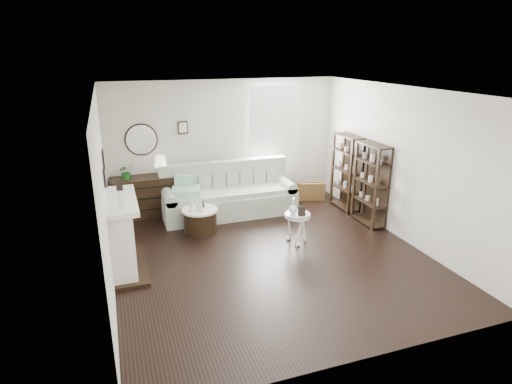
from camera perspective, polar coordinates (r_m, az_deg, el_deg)
name	(u,v)px	position (r m, az deg, el deg)	size (l,w,h in m)	color
room	(258,130)	(9.44, 0.23, 8.22)	(5.50, 5.50, 5.50)	black
fireplace	(123,237)	(6.94, -17.37, -5.70)	(0.50, 1.40, 1.84)	white
shelf_unit_far	(347,172)	(9.27, 11.98, 2.58)	(0.30, 0.80, 1.60)	black
shelf_unit_near	(371,184)	(8.55, 15.03, 0.99)	(0.30, 0.80, 1.60)	black
sofa	(228,197)	(8.94, -3.74, -0.68)	(2.73, 0.94, 1.06)	#A6AF9C
quilt	(186,191)	(8.55, -9.29, 0.08)	(0.55, 0.45, 0.14)	#279066
suitcase	(311,191)	(9.85, 7.37, 0.12)	(0.60, 0.20, 0.40)	brown
dresser	(145,197)	(9.03, -14.62, -0.63)	(1.25, 0.54, 0.83)	black
table_lamp	(161,166)	(8.88, -12.60, 3.41)	(0.26, 0.26, 0.41)	white
potted_plant	(126,172)	(8.79, -16.92, 2.61)	(0.29, 0.25, 0.32)	#1C621D
drum_table	(200,220)	(8.09, -7.44, -3.78)	(0.67, 0.67, 0.46)	black
pedestal_table	(298,216)	(7.55, 5.56, -3.21)	(0.45, 0.45, 0.55)	silver
eiffel_drum	(203,203)	(8.03, -7.09, -1.40)	(0.12, 0.12, 0.21)	black
bottle_drum	(191,204)	(7.86, -8.63, -1.60)	(0.07, 0.07, 0.29)	silver
card_frame_drum	(199,208)	(7.82, -7.61, -2.10)	(0.14, 0.01, 0.18)	silver
eiffel_ped	(302,208)	(7.56, 6.11, -2.07)	(0.11, 0.11, 0.18)	black
flask_ped	(293,206)	(7.47, 4.99, -1.88)	(0.15, 0.15, 0.29)	silver
card_frame_ped	(302,211)	(7.41, 6.11, -2.55)	(0.13, 0.01, 0.17)	black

